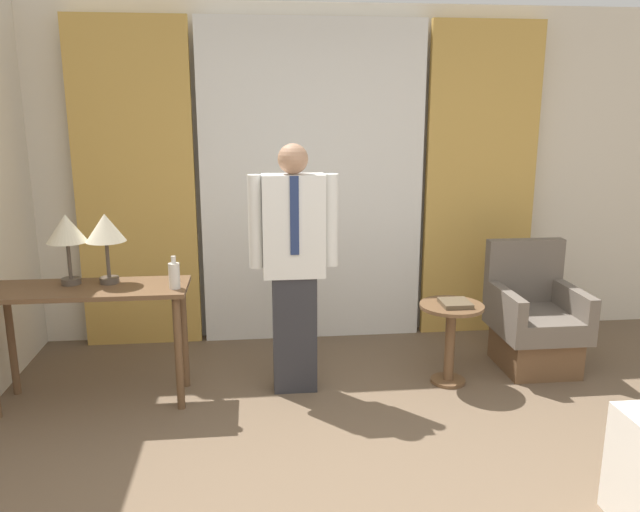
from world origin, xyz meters
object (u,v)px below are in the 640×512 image
object	(u,v)px
table_lamp_right	(105,231)
book	(455,303)
person	(294,260)
side_table	(450,330)
armchair	(534,323)
desk	(89,307)
table_lamp_left	(66,231)
bottle_near_edge	(174,275)

from	to	relation	value
table_lamp_right	book	world-z (taller)	table_lamp_right
person	side_table	world-z (taller)	person
side_table	book	size ratio (longest dim) A/B	2.74
side_table	book	world-z (taller)	book
armchair	side_table	bearing A→B (deg)	-162.39
desk	table_lamp_left	xyz separation A→B (m)	(-0.12, 0.08, 0.48)
table_lamp_left	armchair	distance (m)	3.35
person	side_table	distance (m)	1.21
side_table	armchair	bearing A→B (deg)	17.61
desk	bottle_near_edge	size ratio (longest dim) A/B	5.99
table_lamp_left	bottle_near_edge	world-z (taller)	table_lamp_left
table_lamp_right	bottle_near_edge	size ratio (longest dim) A/B	2.18
table_lamp_right	side_table	distance (m)	2.41
table_lamp_left	side_table	distance (m)	2.64
desk	side_table	world-z (taller)	desk
table_lamp_right	person	bearing A→B (deg)	-2.11
person	armchair	distance (m)	1.91
bottle_near_edge	book	size ratio (longest dim) A/B	0.99
desk	bottle_near_edge	distance (m)	0.61
armchair	book	distance (m)	0.78
table_lamp_left	person	xyz separation A→B (m)	(1.44, -0.04, -0.21)
bottle_near_edge	book	world-z (taller)	bottle_near_edge
table_lamp_right	book	size ratio (longest dim) A/B	2.16
armchair	book	bearing A→B (deg)	-160.56
table_lamp_right	side_table	bearing A→B (deg)	-1.42
bottle_near_edge	book	distance (m)	1.89
person	armchair	xyz separation A→B (m)	(1.80, 0.21, -0.59)
table_lamp_left	book	bearing A→B (deg)	-1.71
person	bottle_near_edge	bearing A→B (deg)	-170.62
bottle_near_edge	person	world-z (taller)	person
book	armchair	bearing A→B (deg)	19.44
person	side_table	size ratio (longest dim) A/B	2.90
desk	bottle_near_edge	bearing A→B (deg)	-8.81
table_lamp_right	bottle_near_edge	bearing A→B (deg)	-21.27
table_lamp_left	book	xyz separation A→B (m)	(2.55, -0.08, -0.54)
side_table	person	bearing A→B (deg)	179.34
desk	table_lamp_left	bearing A→B (deg)	145.07
desk	book	size ratio (longest dim) A/B	5.95
armchair	desk	bearing A→B (deg)	-175.35
armchair	side_table	distance (m)	0.75
desk	person	bearing A→B (deg)	1.72
book	bottle_near_edge	bearing A→B (deg)	-177.10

